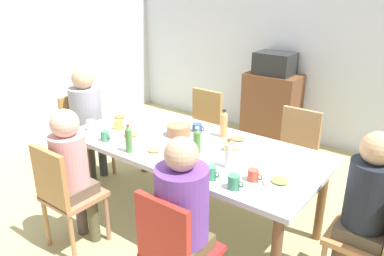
# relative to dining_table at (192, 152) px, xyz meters

# --- Properties ---
(ground_plane) EXTENTS (6.65, 6.65, 0.00)m
(ground_plane) POSITION_rel_dining_table_xyz_m (0.00, 0.00, -0.67)
(ground_plane) COLOR tan
(wall_back) EXTENTS (5.79, 0.12, 2.60)m
(wall_back) POSITION_rel_dining_table_xyz_m (0.00, 2.46, 0.63)
(wall_back) COLOR silver
(wall_back) RESTS_ON ground_plane
(wall_left) EXTENTS (0.12, 5.03, 2.60)m
(wall_left) POSITION_rel_dining_table_xyz_m (-2.83, 0.00, 0.63)
(wall_left) COLOR silver
(wall_left) RESTS_ON ground_plane
(dining_table) EXTENTS (2.20, 1.04, 0.74)m
(dining_table) POSITION_rel_dining_table_xyz_m (0.00, 0.00, 0.00)
(dining_table) COLOR silver
(dining_table) RESTS_ON ground_plane
(chair_0) EXTENTS (0.40, 0.40, 0.90)m
(chair_0) POSITION_rel_dining_table_xyz_m (-1.48, 0.00, -0.16)
(chair_0) COLOR #AC8848
(chair_0) RESTS_ON ground_plane
(person_0) EXTENTS (0.32, 0.32, 1.21)m
(person_0) POSITION_rel_dining_table_xyz_m (-1.39, 0.00, 0.06)
(person_0) COLOR #394045
(person_0) RESTS_ON ground_plane
(chair_1) EXTENTS (0.40, 0.40, 0.90)m
(chair_1) POSITION_rel_dining_table_xyz_m (0.55, -0.90, -0.16)
(chair_1) COLOR #B4292A
(chair_1) RESTS_ON ground_plane
(person_1) EXTENTS (0.32, 0.32, 1.22)m
(person_1) POSITION_rel_dining_table_xyz_m (0.55, -0.81, 0.06)
(person_1) COLOR #504D3C
(person_1) RESTS_ON ground_plane
(chair_2) EXTENTS (0.40, 0.40, 0.90)m
(chair_2) POSITION_rel_dining_table_xyz_m (-0.55, 0.90, -0.16)
(chair_2) COLOR #A37B59
(chair_2) RESTS_ON ground_plane
(chair_3) EXTENTS (0.40, 0.40, 0.90)m
(chair_3) POSITION_rel_dining_table_xyz_m (0.55, 0.90, -0.16)
(chair_3) COLOR #AA8054
(chair_3) RESTS_ON ground_plane
(chair_4) EXTENTS (0.40, 0.40, 0.90)m
(chair_4) POSITION_rel_dining_table_xyz_m (1.48, 0.00, -0.16)
(chair_4) COLOR #B47F4E
(chair_4) RESTS_ON ground_plane
(person_4) EXTENTS (0.30, 0.30, 1.19)m
(person_4) POSITION_rel_dining_table_xyz_m (1.39, 0.00, 0.04)
(person_4) COLOR brown
(person_4) RESTS_ON ground_plane
(chair_5) EXTENTS (0.40, 0.40, 0.90)m
(chair_5) POSITION_rel_dining_table_xyz_m (-0.55, -0.90, -0.16)
(chair_5) COLOR #B37856
(chair_5) RESTS_ON ground_plane
(person_5) EXTENTS (0.30, 0.30, 1.16)m
(person_5) POSITION_rel_dining_table_xyz_m (-0.55, -0.81, 0.02)
(person_5) COLOR #51423E
(person_5) RESTS_ON ground_plane
(plate_0) EXTENTS (0.24, 0.24, 0.04)m
(plate_0) POSITION_rel_dining_table_xyz_m (-0.53, -0.19, 0.08)
(plate_0) COLOR silver
(plate_0) RESTS_ON dining_table
(plate_1) EXTENTS (0.22, 0.22, 0.04)m
(plate_1) POSITION_rel_dining_table_xyz_m (0.27, 0.30, 0.08)
(plate_1) COLOR silver
(plate_1) RESTS_ON dining_table
(plate_2) EXTENTS (0.22, 0.22, 0.04)m
(plate_2) POSITION_rel_dining_table_xyz_m (0.87, -0.16, 0.08)
(plate_2) COLOR silver
(plate_2) RESTS_ON dining_table
(plate_3) EXTENTS (0.20, 0.20, 0.04)m
(plate_3) POSITION_rel_dining_table_xyz_m (-0.14, -0.31, 0.08)
(plate_3) COLOR silver
(plate_3) RESTS_ON dining_table
(plate_4) EXTENTS (0.21, 0.21, 0.04)m
(plate_4) POSITION_rel_dining_table_xyz_m (-0.95, 0.07, 0.08)
(plate_4) COLOR silver
(plate_4) RESTS_ON dining_table
(plate_5) EXTENTS (0.25, 0.25, 0.04)m
(plate_5) POSITION_rel_dining_table_xyz_m (0.12, -0.29, 0.08)
(plate_5) COLOR white
(plate_5) RESTS_ON dining_table
(bowl_0) EXTENTS (0.21, 0.21, 0.11)m
(bowl_0) POSITION_rel_dining_table_xyz_m (-0.22, 0.10, 0.13)
(bowl_0) COLOR #9A6845
(bowl_0) RESTS_ON dining_table
(cup_0) EXTENTS (0.12, 0.08, 0.09)m
(cup_0) POSITION_rel_dining_table_xyz_m (-0.75, -0.13, 0.11)
(cup_0) COLOR #E8CF55
(cup_0) RESTS_ON dining_table
(cup_1) EXTENTS (0.11, 0.07, 0.10)m
(cup_1) POSITION_rel_dining_table_xyz_m (0.46, -0.39, 0.12)
(cup_1) COLOR #3F9068
(cup_1) RESTS_ON dining_table
(cup_2) EXTENTS (0.13, 0.09, 0.07)m
(cup_2) POSITION_rel_dining_table_xyz_m (-0.14, 0.27, 0.11)
(cup_2) COLOR #37559F
(cup_2) RESTS_ON dining_table
(cup_3) EXTENTS (0.11, 0.08, 0.08)m
(cup_3) POSITION_rel_dining_table_xyz_m (0.71, -0.23, 0.11)
(cup_3) COLOR #D4513C
(cup_3) RESTS_ON dining_table
(cup_4) EXTENTS (0.12, 0.08, 0.10)m
(cup_4) POSITION_rel_dining_table_xyz_m (0.66, -0.40, 0.12)
(cup_4) COLOR #3F885E
(cup_4) RESTS_ON dining_table
(cup_5) EXTENTS (0.12, 0.08, 0.07)m
(cup_5) POSITION_rel_dining_table_xyz_m (0.31, 0.09, 0.11)
(cup_5) COLOR #E1BD50
(cup_5) RESTS_ON dining_table
(cup_6) EXTENTS (0.12, 0.08, 0.10)m
(cup_6) POSITION_rel_dining_table_xyz_m (-0.94, -0.30, 0.12)
(cup_6) COLOR white
(cup_6) RESTS_ON dining_table
(cup_7) EXTENTS (0.11, 0.07, 0.09)m
(cup_7) POSITION_rel_dining_table_xyz_m (-0.64, -0.38, 0.11)
(cup_7) COLOR #469167
(cup_7) RESTS_ON dining_table
(bottle_0) EXTENTS (0.06, 0.06, 0.23)m
(bottle_0) POSITION_rel_dining_table_xyz_m (0.46, -0.17, 0.18)
(bottle_0) COLOR silver
(bottle_0) RESTS_ON dining_table
(bottle_1) EXTENTS (0.06, 0.06, 0.25)m
(bottle_1) POSITION_rel_dining_table_xyz_m (0.11, 0.31, 0.19)
(bottle_1) COLOR tan
(bottle_1) RESTS_ON dining_table
(bottle_2) EXTENTS (0.06, 0.06, 0.23)m
(bottle_2) POSITION_rel_dining_table_xyz_m (-0.31, -0.42, 0.18)
(bottle_2) COLOR #4A8240
(bottle_2) RESTS_ON dining_table
(bottle_3) EXTENTS (0.06, 0.06, 0.22)m
(bottle_3) POSITION_rel_dining_table_xyz_m (0.13, -0.10, 0.17)
(bottle_3) COLOR #447B35
(bottle_3) RESTS_ON dining_table
(side_cabinet) EXTENTS (0.70, 0.44, 0.90)m
(side_cabinet) POSITION_rel_dining_table_xyz_m (-0.31, 2.16, -0.22)
(side_cabinet) COLOR brown
(side_cabinet) RESTS_ON ground_plane
(microwave) EXTENTS (0.48, 0.36, 0.28)m
(microwave) POSITION_rel_dining_table_xyz_m (-0.31, 2.16, 0.37)
(microwave) COLOR #242627
(microwave) RESTS_ON side_cabinet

